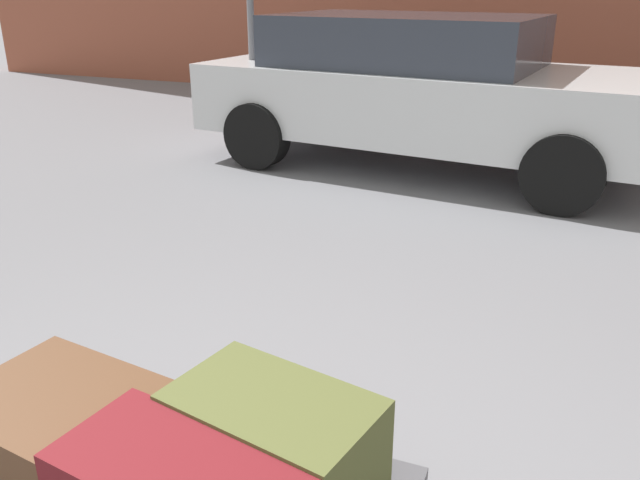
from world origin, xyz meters
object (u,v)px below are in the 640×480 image
(parked_car, at_px, (423,88))
(no_parking_sign, at_px, (250,12))
(duffel_bag_olive_front_right, at_px, (274,445))
(suitcase_brown_front_left, at_px, (64,431))

(parked_car, distance_m, no_parking_sign, 1.89)
(duffel_bag_olive_front_right, xyz_separation_m, parked_car, (-0.75, 4.92, 0.26))
(suitcase_brown_front_left, height_order, parked_car, parked_car)
(suitcase_brown_front_left, relative_size, duffel_bag_olive_front_right, 1.01)
(no_parking_sign, bearing_deg, parked_car, 3.43)
(suitcase_brown_front_left, xyz_separation_m, no_parking_sign, (-1.89, 4.95, 0.96))
(no_parking_sign, bearing_deg, duffel_bag_olive_front_right, -62.42)
(duffel_bag_olive_front_right, height_order, parked_car, parked_car)
(duffel_bag_olive_front_right, bearing_deg, suitcase_brown_front_left, -155.79)
(duffel_bag_olive_front_right, distance_m, parked_car, 4.98)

